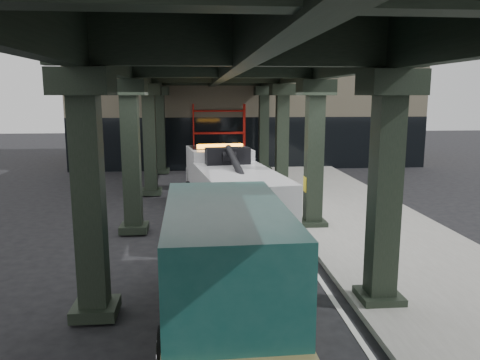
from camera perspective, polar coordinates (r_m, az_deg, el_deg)
ground at (r=14.00m, az=0.25°, el=-8.46°), size 90.00×90.00×0.00m
sidewalk at (r=16.84m, az=15.08°, el=-5.31°), size 5.00×40.00×0.15m
lane_stripe at (r=16.12m, az=5.64°, el=-5.95°), size 0.12×38.00×0.01m
viaduct at (r=15.25m, az=-2.00°, el=13.89°), size 7.40×32.00×6.40m
building at (r=33.36m, az=0.44°, el=9.43°), size 22.00×10.00×8.00m
scaffolding at (r=27.97m, az=-2.58°, el=5.37°), size 3.08×0.88×4.00m
tow_truck at (r=16.79m, az=-1.27°, el=-0.55°), size 3.42×8.63×2.76m
towed_van at (r=9.43m, az=-1.90°, el=-9.39°), size 2.57×6.14×2.47m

